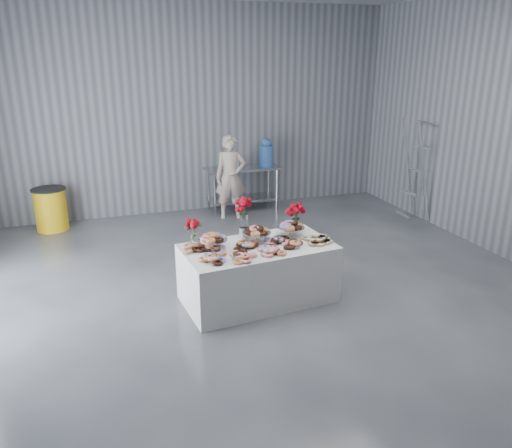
# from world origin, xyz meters

# --- Properties ---
(ground) EXTENTS (9.00, 9.00, 0.00)m
(ground) POSITION_xyz_m (0.00, 0.00, 0.00)
(ground) COLOR #36383D
(ground) RESTS_ON ground
(room_walls) EXTENTS (8.04, 9.04, 4.02)m
(room_walls) POSITION_xyz_m (-0.27, 0.07, 2.64)
(room_walls) COLOR slate
(room_walls) RESTS_ON ground
(display_table) EXTENTS (1.98, 1.17, 0.75)m
(display_table) POSITION_xyz_m (-0.14, 0.29, 0.38)
(display_table) COLOR silver
(display_table) RESTS_ON ground
(prep_table) EXTENTS (1.50, 0.60, 0.90)m
(prep_table) POSITION_xyz_m (0.86, 4.10, 0.62)
(prep_table) COLOR silver
(prep_table) RESTS_ON ground
(donut_mounds) EXTENTS (1.87, 0.96, 0.09)m
(donut_mounds) POSITION_xyz_m (-0.14, 0.24, 0.80)
(donut_mounds) COLOR #E18852
(donut_mounds) RESTS_ON display_table
(cake_stand_left) EXTENTS (0.36, 0.36, 0.17)m
(cake_stand_left) POSITION_xyz_m (-0.70, 0.39, 0.89)
(cake_stand_left) COLOR silver
(cake_stand_left) RESTS_ON display_table
(cake_stand_mid) EXTENTS (0.36, 0.36, 0.17)m
(cake_stand_mid) POSITION_xyz_m (-0.10, 0.44, 0.89)
(cake_stand_mid) COLOR silver
(cake_stand_mid) RESTS_ON display_table
(cake_stand_right) EXTENTS (0.36, 0.36, 0.17)m
(cake_stand_right) POSITION_xyz_m (0.40, 0.49, 0.89)
(cake_stand_right) COLOR silver
(cake_stand_right) RESTS_ON display_table
(danish_pile) EXTENTS (0.48, 0.48, 0.11)m
(danish_pile) POSITION_xyz_m (0.62, 0.21, 0.81)
(danish_pile) COLOR white
(danish_pile) RESTS_ON display_table
(bouquet_left) EXTENTS (0.26, 0.26, 0.42)m
(bouquet_left) POSITION_xyz_m (-0.91, 0.47, 1.05)
(bouquet_left) COLOR white
(bouquet_left) RESTS_ON display_table
(bouquet_right) EXTENTS (0.26, 0.26, 0.42)m
(bouquet_right) POSITION_xyz_m (0.53, 0.65, 1.05)
(bouquet_right) COLOR white
(bouquet_right) RESTS_ON display_table
(bouquet_center) EXTENTS (0.26, 0.26, 0.57)m
(bouquet_center) POSITION_xyz_m (-0.22, 0.63, 1.13)
(bouquet_center) COLOR silver
(bouquet_center) RESTS_ON display_table
(water_jug) EXTENTS (0.28, 0.28, 0.55)m
(water_jug) POSITION_xyz_m (1.36, 4.10, 1.15)
(water_jug) COLOR #3C77CD
(water_jug) RESTS_ON prep_table
(drink_bottles) EXTENTS (0.54, 0.08, 0.27)m
(drink_bottles) POSITION_xyz_m (0.54, 4.00, 1.04)
(drink_bottles) COLOR #268C33
(drink_bottles) RESTS_ON prep_table
(person) EXTENTS (0.65, 0.49, 1.62)m
(person) POSITION_xyz_m (0.50, 3.73, 0.81)
(person) COLOR #CC8C93
(person) RESTS_ON ground
(trash_barrel) EXTENTS (0.60, 0.60, 0.77)m
(trash_barrel) POSITION_xyz_m (-2.79, 4.10, 0.39)
(trash_barrel) COLOR yellow
(trash_barrel) RESTS_ON ground
(stepladder) EXTENTS (0.68, 0.49, 1.96)m
(stepladder) POSITION_xyz_m (3.75, 2.44, 0.98)
(stepladder) COLOR silver
(stepladder) RESTS_ON ground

